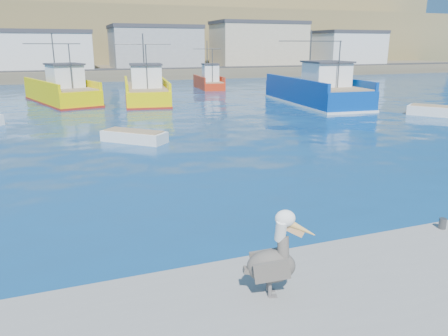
% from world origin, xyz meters
% --- Properties ---
extents(ground, '(260.00, 260.00, 0.00)m').
position_xyz_m(ground, '(0.00, 0.00, 0.00)').
color(ground, '#072452').
rests_on(ground, ground).
extents(dock_bollards, '(36.20, 0.20, 0.30)m').
position_xyz_m(dock_bollards, '(0.60, -3.40, 0.65)').
color(dock_bollards, '#4C4C4C').
rests_on(dock_bollards, dock).
extents(far_shore, '(200.00, 81.00, 24.00)m').
position_xyz_m(far_shore, '(0.00, 109.20, 8.98)').
color(far_shore, brown).
rests_on(far_shore, ground).
extents(trawler_yellow_a, '(7.11, 12.38, 6.57)m').
position_xyz_m(trawler_yellow_a, '(-6.33, 33.26, 1.06)').
color(trawler_yellow_a, '#E4CD00').
rests_on(trawler_yellow_a, ground).
extents(trawler_yellow_b, '(5.57, 11.88, 6.53)m').
position_xyz_m(trawler_yellow_b, '(1.35, 31.08, 1.05)').
color(trawler_yellow_b, '#E4CD00').
rests_on(trawler_yellow_b, ground).
extents(trawler_blue, '(6.55, 13.98, 6.82)m').
position_xyz_m(trawler_blue, '(16.14, 24.06, 1.17)').
color(trawler_blue, navy).
rests_on(trawler_blue, ground).
extents(boat_orange, '(3.62, 7.12, 5.90)m').
position_xyz_m(boat_orange, '(11.39, 41.59, 0.97)').
color(boat_orange, red).
rests_on(boat_orange, ground).
extents(skiff_mid, '(3.67, 3.60, 0.83)m').
position_xyz_m(skiff_mid, '(-2.77, 13.15, 0.26)').
color(skiff_mid, silver).
rests_on(skiff_mid, ground).
extents(skiff_far, '(3.24, 4.29, 0.89)m').
position_xyz_m(skiff_far, '(18.41, 37.16, 0.29)').
color(skiff_far, silver).
rests_on(skiff_far, ground).
extents(skiff_extra, '(3.96, 4.56, 0.98)m').
position_xyz_m(skiff_extra, '(21.25, 14.35, 0.31)').
color(skiff_extra, silver).
rests_on(skiff_extra, ground).
extents(pelican, '(1.46, 0.84, 1.82)m').
position_xyz_m(pelican, '(-2.87, -4.70, 1.28)').
color(pelican, '#595451').
rests_on(pelican, dock).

